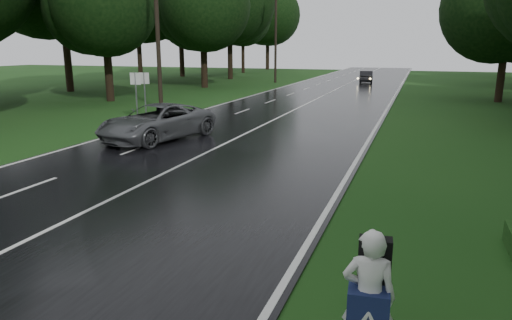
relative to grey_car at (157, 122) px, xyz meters
The scene contains 14 objects.
ground 10.47m from the grey_car, 71.86° to the right, with size 160.00×160.00×0.00m, color #193E12.
road 10.63m from the grey_car, 72.15° to the left, with size 12.00×140.00×0.04m, color black.
lane_center 10.63m from the grey_car, 72.15° to the left, with size 0.12×140.00×0.01m, color silver.
grey_car is the anchor object (origin of this frame).
far_car 38.36m from the grey_car, 82.51° to the left, with size 1.45×4.15×1.37m, color black.
hitchhiker 16.37m from the grey_car, 49.41° to the right, with size 0.73×0.67×1.91m.
utility_pole_mid 10.63m from the grey_car, 119.70° to the left, with size 1.80×0.28×9.85m, color black, non-canonical shape.
utility_pole_far 35.74m from the grey_car, 98.45° to the left, with size 1.80×0.28×10.77m, color black, non-canonical shape.
road_sign_a 5.99m from the grey_car, 131.79° to the left, with size 0.66×0.10×2.73m, color white, non-canonical shape.
road_sign_b 6.67m from the grey_car, 126.68° to the left, with size 0.65×0.10×2.69m, color white, non-canonical shape.
tree_left_d 17.18m from the grey_car, 133.09° to the left, with size 8.23×8.23×12.85m, color black, non-canonical shape.
tree_left_e 28.18m from the grey_car, 111.14° to the left, with size 8.97×8.97×14.01m, color black, non-canonical shape.
tree_left_f 41.41m from the grey_car, 107.83° to the left, with size 10.90×10.90×17.03m, color black, non-canonical shape.
tree_right_e 27.54m from the grey_car, 52.44° to the left, with size 7.44×7.44×11.62m, color black, non-canonical shape.
Camera 1 is at (7.82, -8.16, 4.13)m, focal length 32.65 mm.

